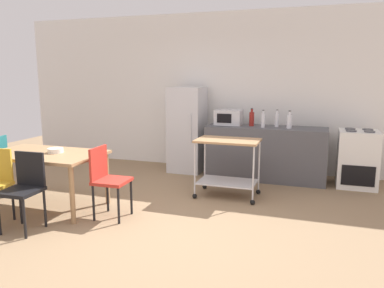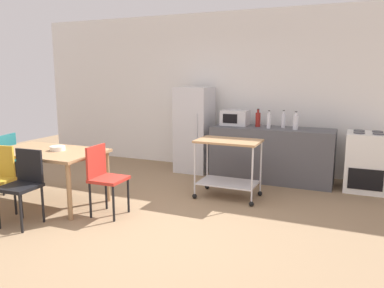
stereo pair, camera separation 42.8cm
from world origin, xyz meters
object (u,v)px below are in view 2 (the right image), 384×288
microwave (235,118)px  bottle_hot_sauce (296,122)px  bottle_soy_sauce (258,119)px  chair_teal (2,159)px  kitchen_cart (228,159)px  refrigerator (194,130)px  chair_black (23,182)px  chair_red (104,175)px  bottle_wine (283,120)px  fruit_bowl (58,148)px  dining_table (48,156)px  stove_oven (366,162)px  bottle_sparkling_water (269,121)px

microwave → bottle_hot_sauce: (1.05, -0.15, -0.01)m
bottle_soy_sauce → chair_teal: bearing=-145.5°
kitchen_cart → microwave: 1.35m
chair_teal → refrigerator: (2.16, 2.36, 0.26)m
chair_black → microwave: bearing=60.2°
chair_red → bottle_wine: bottle_wine is taller
bottle_wine → fruit_bowl: 3.54m
chair_teal → fruit_bowl: size_ratio=4.42×
microwave → fruit_bowl: microwave is taller
chair_red → fruit_bowl: (-0.83, 0.10, 0.26)m
kitchen_cart → dining_table: bearing=-150.8°
dining_table → stove_oven: stove_oven is taller
chair_black → bottle_wine: bearing=49.4°
stove_oven → bottle_sparkling_water: bottle_sparkling_water is taller
microwave → stove_oven: bearing=-1.8°
kitchen_cart → bottle_wine: 1.41m
microwave → chair_black: bearing=-117.5°
chair_black → kitchen_cart: 2.71m
refrigerator → bottle_wine: size_ratio=5.30×
stove_oven → bottle_soy_sauce: bottle_soy_sauce is taller
bottle_wine → bottle_hot_sauce: 0.25m
refrigerator → bottle_soy_sauce: size_ratio=5.13×
dining_table → microwave: bearing=52.2°
bottle_sparkling_water → stove_oven: bearing=4.2°
stove_oven → microwave: (-2.12, 0.07, 0.58)m
microwave → bottle_hot_sauce: 1.06m
bottle_sparkling_water → refrigerator: bearing=172.3°
chair_red → bottle_soy_sauce: bearing=-30.2°
bottle_soy_sauce → chair_red: bearing=-118.6°
chair_black → bottle_sparkling_water: (2.26, 2.97, 0.51)m
bottle_soy_sauce → bottle_wine: size_ratio=1.03×
stove_oven → bottle_wine: (-1.29, 0.04, 0.57)m
chair_teal → bottle_wine: (3.77, 2.32, 0.51)m
chair_teal → bottle_hot_sauce: 4.58m
bottle_sparkling_water → bottle_wine: 0.26m
fruit_bowl → bottle_hot_sauce: bearing=38.7°
stove_oven → kitchen_cart: (-1.84, -1.17, 0.12)m
chair_teal → bottle_sparkling_water: size_ratio=3.02×
dining_table → bottle_hot_sauce: (2.96, 2.31, 0.35)m
bottle_wine → kitchen_cart: bearing=-114.4°
chair_black → bottle_soy_sauce: 3.76m
stove_oven → microwave: 2.20m
bottle_soy_sauce → microwave: bearing=174.8°
dining_table → microwave: (1.91, 2.46, 0.36)m
bottle_hot_sauce → refrigerator: bearing=175.0°
chair_red → microwave: 2.73m
chair_black → bottle_wine: (2.47, 3.12, 0.51)m
bottle_soy_sauce → dining_table: bearing=-133.8°
refrigerator → fruit_bowl: size_ratio=7.69×
bottle_soy_sauce → fruit_bowl: 3.23m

